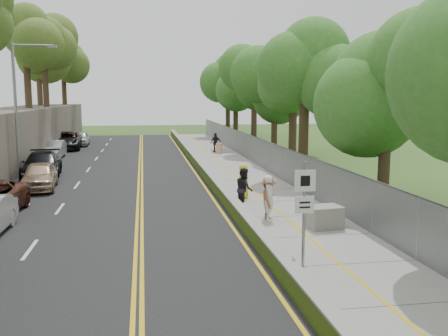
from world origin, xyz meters
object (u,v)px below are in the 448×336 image
construction_barrel (219,148)px  painter_0 (243,181)px  person_far (216,143)px  signpost (304,203)px  streetlight (20,102)px  concrete_block (324,217)px

construction_barrel → painter_0: bearing=-95.1°
person_far → signpost: bearing=69.2°
streetlight → painter_0: 14.19m
concrete_block → streetlight: bearing=136.5°
streetlight → construction_barrel: (13.46, 12.00, -4.14)m
painter_0 → signpost: bearing=176.0°
painter_0 → person_far: 19.83m
signpost → painter_0: signpost is taller
streetlight → concrete_block: size_ratio=6.40×
streetlight → construction_barrel: size_ratio=8.88×
concrete_block → person_far: bearing=90.9°
streetlight → person_far: bearing=43.9°
construction_barrel → person_far: bearing=104.8°
streetlight → person_far: size_ratio=4.63×
concrete_block → painter_0: size_ratio=0.75×
signpost → construction_barrel: 29.12m
signpost → construction_barrel: signpost is taller
construction_barrel → painter_0: size_ratio=0.54×
construction_barrel → person_far: (-0.20, 0.76, 0.41)m
painter_0 → person_far: size_ratio=0.96×
streetlight → concrete_block: (13.66, -12.97, -4.17)m
concrete_block → painter_0: 6.26m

